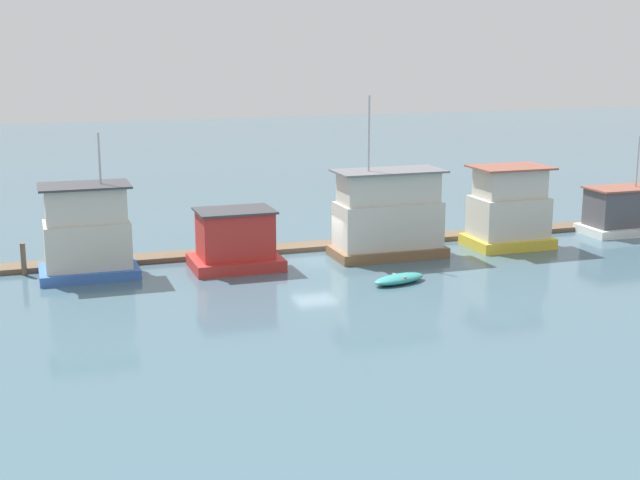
% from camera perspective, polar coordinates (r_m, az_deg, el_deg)
% --- Properties ---
extents(ground_plane, '(200.00, 200.00, 0.00)m').
position_cam_1_polar(ground_plane, '(52.78, -0.35, -1.26)').
color(ground_plane, '#426070').
extents(dock_walkway, '(59.60, 1.76, 0.30)m').
position_cam_1_polar(dock_walkway, '(55.35, -1.25, -0.45)').
color(dock_walkway, brown).
rests_on(dock_walkway, ground_plane).
extents(houseboat_blue, '(5.28, 3.66, 7.88)m').
position_cam_1_polar(houseboat_blue, '(50.25, -14.69, 0.37)').
color(houseboat_blue, '#3866B7').
rests_on(houseboat_blue, ground_plane).
extents(houseboat_red, '(5.05, 3.82, 3.39)m').
position_cam_1_polar(houseboat_red, '(50.72, -5.44, -0.10)').
color(houseboat_red, red).
rests_on(houseboat_red, ground_plane).
extents(houseboat_brown, '(6.72, 3.33, 9.63)m').
position_cam_1_polar(houseboat_brown, '(53.28, 4.38, 1.52)').
color(houseboat_brown, brown).
rests_on(houseboat_brown, ground_plane).
extents(houseboat_yellow, '(5.02, 3.64, 5.09)m').
position_cam_1_polar(houseboat_yellow, '(56.94, 11.99, 1.86)').
color(houseboat_yellow, gold).
rests_on(houseboat_yellow, ground_plane).
extents(houseboat_white, '(5.31, 3.28, 6.56)m').
position_cam_1_polar(houseboat_white, '(63.13, 18.77, 1.73)').
color(houseboat_white, white).
rests_on(houseboat_white, ground_plane).
extents(dinghy_teal, '(3.43, 2.09, 0.49)m').
position_cam_1_polar(dinghy_teal, '(47.75, 5.08, -2.50)').
color(dinghy_teal, teal).
rests_on(dinghy_teal, ground_plane).
extents(mooring_post_near_right, '(0.30, 0.30, 1.59)m').
position_cam_1_polar(mooring_post_near_right, '(56.39, 5.33, 0.41)').
color(mooring_post_near_right, brown).
rests_on(mooring_post_near_right, ground_plane).
extents(mooring_post_near_left, '(0.29, 0.29, 1.80)m').
position_cam_1_polar(mooring_post_near_left, '(51.72, -18.45, -1.18)').
color(mooring_post_near_left, brown).
rests_on(mooring_post_near_left, ground_plane).
extents(mooring_post_centre, '(0.22, 0.22, 1.48)m').
position_cam_1_polar(mooring_post_centre, '(51.89, -13.91, -1.04)').
color(mooring_post_centre, '#846B4C').
rests_on(mooring_post_centre, ground_plane).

